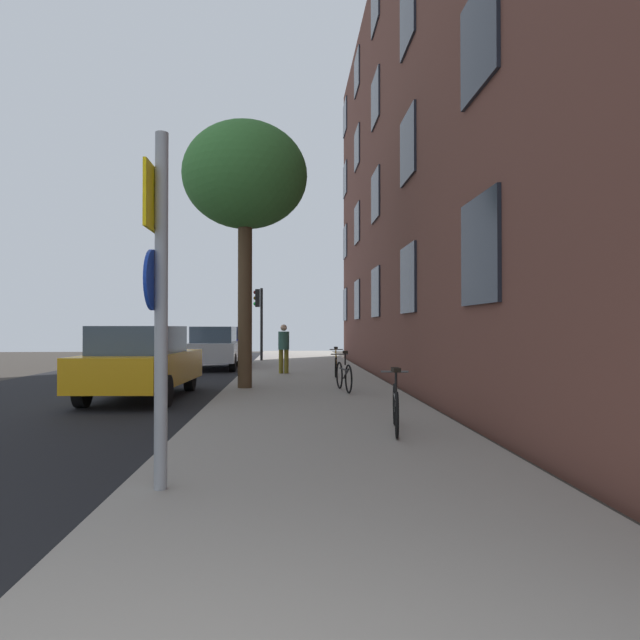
% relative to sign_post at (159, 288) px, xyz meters
% --- Properties ---
extents(ground_plane, '(41.80, 41.80, 0.00)m').
position_rel_sign_post_xyz_m(ground_plane, '(-1.78, 10.96, -1.97)').
color(ground_plane, '#332D28').
extents(road_asphalt, '(7.00, 38.00, 0.01)m').
position_rel_sign_post_xyz_m(road_asphalt, '(-3.88, 10.96, -1.96)').
color(road_asphalt, black).
rests_on(road_asphalt, ground).
extents(sidewalk, '(4.20, 38.00, 0.12)m').
position_rel_sign_post_xyz_m(sidewalk, '(1.72, 10.96, -1.91)').
color(sidewalk, gray).
rests_on(sidewalk, ground).
extents(building_facade, '(0.56, 27.00, 13.79)m').
position_rel_sign_post_xyz_m(building_facade, '(4.32, 10.46, 4.94)').
color(building_facade, brown).
rests_on(building_facade, ground).
extents(sign_post, '(0.15, 0.60, 3.29)m').
position_rel_sign_post_xyz_m(sign_post, '(0.00, 0.00, 0.00)').
color(sign_post, gray).
rests_on(sign_post, sidewalk).
extents(traffic_light, '(0.43, 0.24, 3.25)m').
position_rel_sign_post_xyz_m(traffic_light, '(-0.16, 19.90, 0.39)').
color(traffic_light, black).
rests_on(traffic_light, sidewalk).
extents(tree_near, '(3.07, 3.07, 6.55)m').
position_rel_sign_post_xyz_m(tree_near, '(0.11, 8.57, 3.33)').
color(tree_near, '#4C3823').
rests_on(tree_near, sidewalk).
extents(bicycle_0, '(0.45, 1.66, 0.92)m').
position_rel_sign_post_xyz_m(bicycle_0, '(2.72, 2.68, -1.49)').
color(bicycle_0, black).
rests_on(bicycle_0, sidewalk).
extents(bicycle_1, '(0.42, 1.64, 0.94)m').
position_rel_sign_post_xyz_m(bicycle_1, '(2.47, 7.70, -1.48)').
color(bicycle_1, black).
rests_on(bicycle_1, sidewalk).
extents(bicycle_2, '(0.42, 1.68, 0.90)m').
position_rel_sign_post_xyz_m(bicycle_2, '(2.62, 11.67, -1.50)').
color(bicycle_2, black).
rests_on(bicycle_2, sidewalk).
extents(pedestrian_0, '(0.50, 0.50, 1.58)m').
position_rel_sign_post_xyz_m(pedestrian_0, '(1.02, 12.74, -0.94)').
color(pedestrian_0, olive).
rests_on(pedestrian_0, sidewalk).
extents(car_0, '(1.99, 4.48, 1.62)m').
position_rel_sign_post_xyz_m(car_0, '(-2.10, 7.45, -1.12)').
color(car_0, orange).
rests_on(car_0, road_asphalt).
extents(car_1, '(1.85, 4.08, 1.62)m').
position_rel_sign_post_xyz_m(car_1, '(-1.65, 16.24, -1.12)').
color(car_1, '#B7B7BC').
rests_on(car_1, road_asphalt).
extents(car_2, '(1.88, 4.10, 1.62)m').
position_rel_sign_post_xyz_m(car_2, '(-1.79, 23.50, -1.12)').
color(car_2, navy).
rests_on(car_2, road_asphalt).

